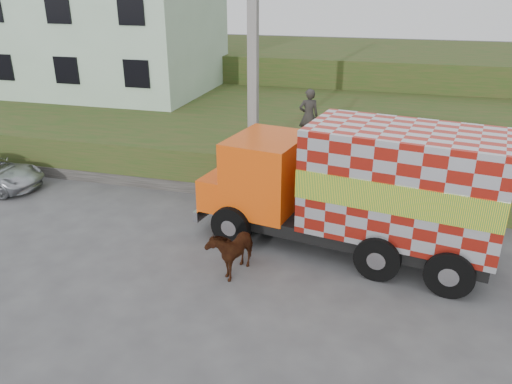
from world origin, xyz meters
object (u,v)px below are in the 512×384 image
(cow, at_px, (232,248))
(pedestrian, at_px, (309,116))
(utility_pole, at_px, (253,74))
(cargo_truck, at_px, (360,188))

(cow, height_order, pedestrian, pedestrian)
(cow, xyz_separation_m, pedestrian, (0.71, 6.57, 1.82))
(utility_pole, distance_m, cargo_truck, 5.37)
(pedestrian, bearing_deg, cow, 62.08)
(utility_pole, height_order, pedestrian, utility_pole)
(cargo_truck, height_order, cow, cargo_truck)
(cow, bearing_deg, cargo_truck, 45.92)
(cargo_truck, relative_size, pedestrian, 4.29)
(pedestrian, bearing_deg, utility_pole, 22.71)
(utility_pole, bearing_deg, cargo_truck, -39.34)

